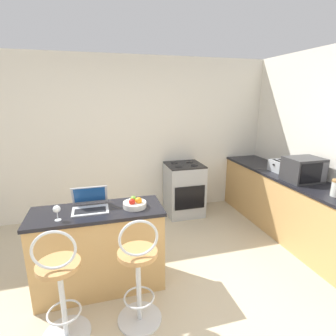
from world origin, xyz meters
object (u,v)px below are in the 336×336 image
(laptop, at_px, (90,203))
(toaster, at_px, (280,166))
(bar_stool_near, at_px, (61,288))
(bar_stool_far, at_px, (139,274))
(microwave, at_px, (303,170))
(wine_glass_tall, at_px, (57,210))
(fruit_bowl, at_px, (135,204))
(stove_range, at_px, (184,189))

(laptop, height_order, toaster, laptop)
(bar_stool_near, relative_size, bar_stool_far, 1.00)
(bar_stool_far, height_order, microwave, microwave)
(bar_stool_near, height_order, toaster, toaster)
(microwave, xyz_separation_m, toaster, (0.01, 0.47, -0.08))
(bar_stool_far, xyz_separation_m, microwave, (2.33, 0.80, 0.55))
(toaster, height_order, wine_glass_tall, toaster)
(bar_stool_far, distance_m, fruit_bowl, 0.69)
(wine_glass_tall, relative_size, fruit_bowl, 0.62)
(bar_stool_near, height_order, bar_stool_far, same)
(bar_stool_near, height_order, laptop, laptop)
(wine_glass_tall, bearing_deg, fruit_bowl, 8.53)
(microwave, xyz_separation_m, wine_glass_tall, (-2.99, -0.37, -0.05))
(bar_stool_near, height_order, fruit_bowl, bar_stool_near)
(stove_range, bearing_deg, toaster, -33.03)
(microwave, bearing_deg, laptop, -176.26)
(bar_stool_far, distance_m, laptop, 0.85)
(microwave, bearing_deg, bar_stool_far, -161.09)
(microwave, xyz_separation_m, stove_range, (-1.22, 1.27, -0.60))
(bar_stool_far, relative_size, stove_range, 1.17)
(bar_stool_near, bearing_deg, stove_range, 49.88)
(wine_glass_tall, height_order, fruit_bowl, wine_glass_tall)
(stove_range, relative_size, wine_glass_tall, 6.16)
(fruit_bowl, bearing_deg, bar_stool_near, -142.01)
(bar_stool_far, height_order, stove_range, bar_stool_far)
(microwave, distance_m, toaster, 0.47)
(stove_range, relative_size, fruit_bowl, 3.79)
(bar_stool_near, xyz_separation_m, wine_glass_tall, (-0.03, 0.43, 0.49))
(bar_stool_near, height_order, wine_glass_tall, bar_stool_near)
(microwave, bearing_deg, bar_stool_near, -164.89)
(bar_stool_near, xyz_separation_m, microwave, (2.96, 0.80, 0.55))
(microwave, bearing_deg, fruit_bowl, -173.39)
(fruit_bowl, bearing_deg, stove_range, 55.43)
(bar_stool_far, relative_size, microwave, 2.29)
(bar_stool_far, relative_size, laptop, 2.98)
(microwave, xyz_separation_m, fruit_bowl, (-2.27, -0.26, -0.12))
(toaster, height_order, fruit_bowl, toaster)
(bar_stool_far, xyz_separation_m, wine_glass_tall, (-0.66, 0.43, 0.49))
(wine_glass_tall, bearing_deg, microwave, 7.07)
(stove_range, bearing_deg, laptop, -135.89)
(microwave, distance_m, fruit_bowl, 2.29)
(laptop, xyz_separation_m, microwave, (2.71, 0.18, 0.10))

